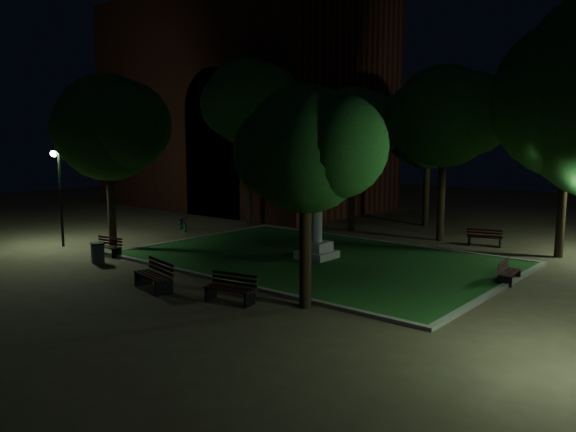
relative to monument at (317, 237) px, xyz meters
name	(u,v)px	position (x,y,z in m)	size (l,w,h in m)	color
ground	(286,268)	(0.00, -2.00, -0.96)	(80.00, 80.00, 0.00)	#4D412D
lawn	(317,259)	(0.00, 0.00, -0.92)	(15.00, 10.00, 0.08)	#1F4E1B
lawn_kerb	(317,258)	(0.00, 0.00, -0.90)	(15.40, 10.40, 0.12)	slate
monument	(317,237)	(0.00, 0.00, 0.00)	(1.40, 1.40, 3.20)	#A09992
building_main	(243,107)	(-15.86, 11.79, 6.42)	(20.00, 12.00, 15.00)	#562217
tree_west	(109,128)	(-8.51, -4.19, 4.58)	(5.88, 4.80, 7.94)	black
tree_north_wl	(354,127)	(-2.87, 7.08, 4.71)	(5.23, 4.27, 7.81)	black
tree_north_er	(446,116)	(2.13, 7.51, 5.17)	(6.08, 4.97, 8.61)	black
tree_ne	(569,128)	(7.75, 7.04, 4.51)	(5.03, 4.10, 7.53)	black
tree_se	(308,150)	(3.85, -5.59, 3.78)	(4.59, 3.75, 6.62)	black
tree_nw	(249,102)	(-8.68, 5.04, 6.14)	(6.09, 4.97, 9.59)	black
tree_far_north	(430,133)	(-0.62, 11.42, 4.41)	(5.10, 4.16, 7.46)	black
lamppost_sw	(60,180)	(-10.95, -5.35, 2.18)	(1.18, 0.28, 4.49)	black
lamppost_nw	(245,170)	(-12.20, 8.25, 2.00)	(1.18, 0.28, 4.18)	black
bench_near_left	(155,276)	(-1.35, -7.25, -0.49)	(1.90, 0.98, 1.00)	black
bench_near_right	(231,289)	(1.68, -6.66, -0.53)	(1.73, 0.90, 0.90)	black
bench_west_near	(107,247)	(-7.53, -5.16, -0.58)	(1.52, 0.73, 0.80)	black
bench_right_side	(508,273)	(7.45, 1.32, -0.60)	(0.60, 1.43, 0.76)	black
bench_far_side	(484,238)	(4.30, 7.42, -0.55)	(1.67, 0.94, 0.87)	black
trash_bin	(98,253)	(-6.48, -6.26, -0.53)	(0.63, 0.63, 0.84)	black
bicycle	(183,223)	(-10.18, 1.22, -0.55)	(0.55, 1.56, 0.82)	black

